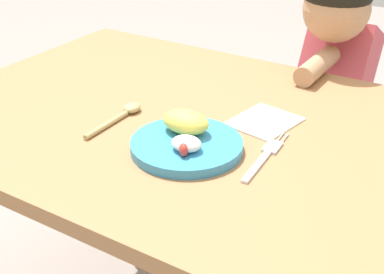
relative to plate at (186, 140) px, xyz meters
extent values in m
cube|color=#9F6F45|center=(0.01, 0.12, -0.04)|extent=(1.35, 0.84, 0.03)
cube|color=#A67443|center=(-0.56, 0.44, -0.40)|extent=(0.08, 0.08, 0.69)
cylinder|color=#3489BF|center=(0.00, -0.01, -0.01)|extent=(0.22, 0.22, 0.02)
ellipsoid|color=#E3D450|center=(-0.02, 0.03, 0.02)|extent=(0.10, 0.07, 0.05)
ellipsoid|color=red|center=(0.03, -0.06, 0.01)|extent=(0.03, 0.03, 0.03)
ellipsoid|color=#F1E3CF|center=(0.02, -0.03, 0.01)|extent=(0.06, 0.05, 0.03)
cube|color=silver|center=(0.15, 0.01, -0.02)|extent=(0.02, 0.12, 0.01)
cube|color=silver|center=(0.14, 0.09, -0.02)|extent=(0.03, 0.05, 0.01)
cylinder|color=silver|center=(0.15, 0.14, -0.02)|extent=(0.01, 0.04, 0.00)
cylinder|color=silver|center=(0.14, 0.14, -0.02)|extent=(0.01, 0.04, 0.00)
cylinder|color=silver|center=(0.13, 0.14, -0.02)|extent=(0.01, 0.04, 0.00)
cylinder|color=tan|center=(-0.19, -0.01, -0.01)|extent=(0.01, 0.14, 0.01)
ellipsoid|color=tan|center=(-0.19, 0.08, -0.01)|extent=(0.04, 0.04, 0.02)
cube|color=#445468|center=(0.08, 0.75, -0.48)|extent=(0.19, 0.16, 0.51)
cube|color=#CC4C59|center=(0.08, 0.68, -0.09)|extent=(0.19, 0.27, 0.35)
sphere|color=tan|center=(0.08, 0.61, 0.13)|extent=(0.18, 0.18, 0.18)
cylinder|color=tan|center=(0.08, 0.51, 0.01)|extent=(0.05, 0.20, 0.05)
cube|color=white|center=(0.08, 0.19, -0.02)|extent=(0.14, 0.16, 0.00)
camera|label=1|loc=(0.51, -0.79, 0.51)|focal=51.03mm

